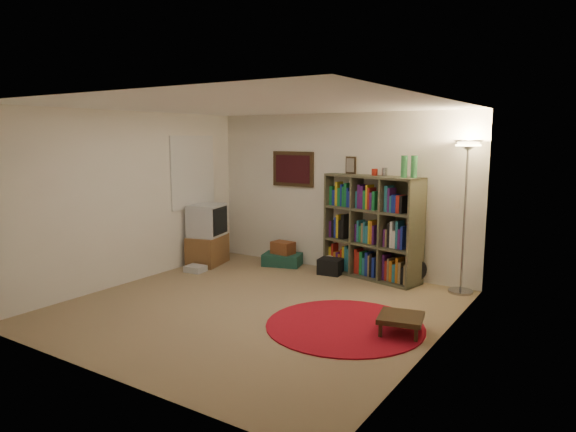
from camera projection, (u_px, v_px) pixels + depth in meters
name	position (u px, v px, depth m)	size (l,w,h in m)	color
room	(254.00, 208.00, 6.35)	(4.54, 4.54, 2.54)	#836C4D
bookshelf	(371.00, 228.00, 7.79)	(1.62, 0.78, 1.87)	#4A4831
floor_lamp	(467.00, 167.00, 6.83)	(0.52, 0.52, 2.09)	gray
floor_fan	(415.00, 271.00, 7.48)	(0.35, 0.22, 0.39)	black
tv_stand	(207.00, 235.00, 8.61)	(0.64, 0.80, 1.02)	brown
dvd_box	(195.00, 269.00, 8.17)	(0.32, 0.27, 0.10)	#BBBBC0
suitcase	(282.00, 259.00, 8.58)	(0.70, 0.56, 0.20)	#153C30
wicker_basket	(283.00, 248.00, 8.55)	(0.38, 0.28, 0.20)	brown
duffel_bag	(331.00, 266.00, 8.03)	(0.39, 0.34, 0.25)	black
paper_towel	(329.00, 263.00, 8.23)	(0.12, 0.12, 0.24)	silver
red_rug	(345.00, 325.00, 5.83)	(1.80, 1.80, 0.02)	maroon
side_table	(401.00, 318.00, 5.57)	(0.56, 0.56, 0.21)	black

